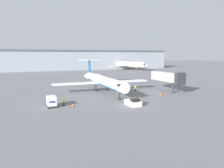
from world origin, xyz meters
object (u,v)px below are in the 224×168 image
at_px(worker_near_tug, 139,101).
at_px(worker_by_wing, 135,88).
at_px(traffic_cone_right, 160,95).
at_px(jet_bridge, 168,77).
at_px(airplane_parked_far_left, 128,64).
at_px(airplane_main, 102,80).
at_px(luggage_cart, 52,102).
at_px(pushback_tug, 133,102).
at_px(traffic_cone_left, 73,105).
at_px(worker_on_apron, 64,102).

height_order(worker_near_tug, worker_by_wing, worker_by_wing).
relative_size(traffic_cone_right, jet_bridge, 0.05).
bearing_deg(airplane_parked_far_left, worker_near_tug, -115.58).
relative_size(worker_by_wing, jet_bridge, 0.13).
bearing_deg(worker_by_wing, airplane_main, 161.56).
xyz_separation_m(luggage_cart, traffic_cone_right, (29.16, 1.56, -0.86)).
distance_m(worker_near_tug, airplane_parked_far_left, 113.77).
bearing_deg(traffic_cone_right, worker_by_wing, 102.70).
bearing_deg(pushback_tug, worker_by_wing, 59.53).
bearing_deg(worker_by_wing, traffic_cone_left, -149.61).
height_order(traffic_cone_left, airplane_parked_far_left, airplane_parked_far_left).
xyz_separation_m(pushback_tug, airplane_parked_far_left, (50.88, 102.82, 3.41)).
distance_m(worker_by_wing, airplane_parked_far_left, 95.19).
height_order(worker_by_wing, worker_on_apron, worker_on_apron).
xyz_separation_m(worker_near_tug, traffic_cone_right, (10.45, 6.67, -0.53)).
relative_size(traffic_cone_right, airplane_parked_far_left, 0.02).
xyz_separation_m(luggage_cart, traffic_cone_left, (4.18, -1.74, -0.82)).
distance_m(luggage_cart, jet_bridge, 36.15).
bearing_deg(worker_near_tug, traffic_cone_left, 166.94).
height_order(pushback_tug, luggage_cart, luggage_cart).
bearing_deg(traffic_cone_right, luggage_cart, -176.93).
distance_m(worker_near_tug, jet_bridge, 20.80).
xyz_separation_m(pushback_tug, jet_bridge, (18.41, 12.18, 3.81)).
distance_m(worker_near_tug, worker_by_wing, 18.60).
bearing_deg(airplane_main, pushback_tug, -90.61).
relative_size(pushback_tug, traffic_cone_left, 5.64).
height_order(airplane_main, worker_near_tug, airplane_main).
relative_size(airplane_main, pushback_tug, 7.41).
distance_m(airplane_main, worker_on_apron, 21.00).
height_order(airplane_main, jet_bridge, airplane_main).
relative_size(luggage_cart, jet_bridge, 0.22).
height_order(airplane_main, pushback_tug, airplane_main).
relative_size(worker_on_apron, traffic_cone_right, 2.45).
bearing_deg(traffic_cone_right, pushback_tug, -150.52).
bearing_deg(traffic_cone_left, worker_near_tug, -13.06).
bearing_deg(airplane_parked_far_left, worker_on_apron, -123.76).
bearing_deg(pushback_tug, worker_on_apron, 159.89).
distance_m(worker_near_tug, traffic_cone_right, 12.41).
bearing_deg(pushback_tug, luggage_cart, 162.48).
relative_size(luggage_cart, traffic_cone_left, 3.77).
xyz_separation_m(traffic_cone_left, airplane_parked_far_left, (63.63, 99.21, 3.68)).
relative_size(airplane_main, worker_by_wing, 19.32).
distance_m(airplane_main, worker_by_wing, 10.58).
distance_m(pushback_tug, traffic_cone_right, 14.04).
bearing_deg(airplane_main, worker_by_wing, -18.44).
bearing_deg(luggage_cart, jet_bridge, 10.95).
height_order(pushback_tug, worker_by_wing, pushback_tug).
distance_m(pushback_tug, worker_on_apron, 15.28).
height_order(luggage_cart, traffic_cone_left, luggage_cart).
bearing_deg(worker_on_apron, airplane_parked_far_left, 56.24).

